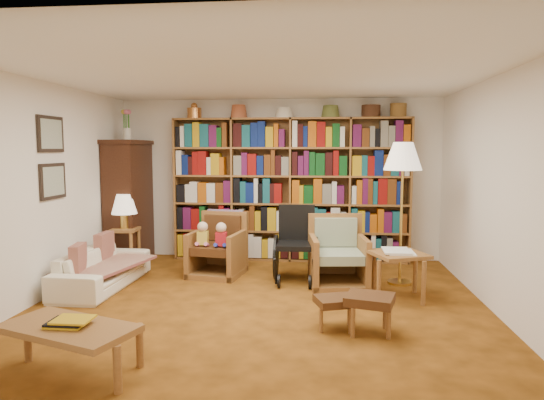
# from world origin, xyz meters

# --- Properties ---
(floor) EXTENTS (5.00, 5.00, 0.00)m
(floor) POSITION_xyz_m (0.00, 0.00, 0.00)
(floor) COLOR #945316
(floor) RESTS_ON ground
(ceiling) EXTENTS (5.00, 5.00, 0.00)m
(ceiling) POSITION_xyz_m (0.00, 0.00, 2.50)
(ceiling) COLOR white
(ceiling) RESTS_ON wall_back
(wall_back) EXTENTS (5.00, 0.00, 5.00)m
(wall_back) POSITION_xyz_m (0.00, 2.50, 1.25)
(wall_back) COLOR white
(wall_back) RESTS_ON floor
(wall_front) EXTENTS (5.00, 0.00, 5.00)m
(wall_front) POSITION_xyz_m (0.00, -2.50, 1.25)
(wall_front) COLOR white
(wall_front) RESTS_ON floor
(wall_left) EXTENTS (0.00, 5.00, 5.00)m
(wall_left) POSITION_xyz_m (-2.50, 0.00, 1.25)
(wall_left) COLOR white
(wall_left) RESTS_ON floor
(wall_right) EXTENTS (0.00, 5.00, 5.00)m
(wall_right) POSITION_xyz_m (2.50, 0.00, 1.25)
(wall_right) COLOR white
(wall_right) RESTS_ON floor
(bookshelf) EXTENTS (3.60, 0.30, 2.42)m
(bookshelf) POSITION_xyz_m (0.20, 2.33, 1.17)
(bookshelf) COLOR #9A622F
(bookshelf) RESTS_ON floor
(curio_cabinet) EXTENTS (0.50, 0.95, 2.40)m
(curio_cabinet) POSITION_xyz_m (-2.25, 2.00, 0.95)
(curio_cabinet) COLOR #391D0F
(curio_cabinet) RESTS_ON floor
(framed_pictures) EXTENTS (0.03, 0.52, 0.97)m
(framed_pictures) POSITION_xyz_m (-2.48, 0.30, 1.62)
(framed_pictures) COLOR black
(framed_pictures) RESTS_ON wall_left
(sofa) EXTENTS (1.62, 0.66, 0.47)m
(sofa) POSITION_xyz_m (-2.05, 0.60, 0.24)
(sofa) COLOR white
(sofa) RESTS_ON floor
(sofa_throw) EXTENTS (0.93, 1.38, 0.04)m
(sofa_throw) POSITION_xyz_m (-2.00, 0.60, 0.30)
(sofa_throw) COLOR beige
(sofa_throw) RESTS_ON sofa
(cushion_left) EXTENTS (0.12, 0.37, 0.37)m
(cushion_left) POSITION_xyz_m (-2.18, 0.95, 0.45)
(cushion_left) COLOR maroon
(cushion_left) RESTS_ON sofa
(cushion_right) EXTENTS (0.17, 0.36, 0.35)m
(cushion_right) POSITION_xyz_m (-2.18, 0.25, 0.45)
(cushion_right) COLOR maroon
(cushion_right) RESTS_ON sofa
(side_table_lamp) EXTENTS (0.39, 0.39, 0.59)m
(side_table_lamp) POSITION_xyz_m (-2.15, 1.57, 0.42)
(side_table_lamp) COLOR #9A622F
(side_table_lamp) RESTS_ON floor
(table_lamp) EXTENTS (0.37, 0.37, 0.50)m
(table_lamp) POSITION_xyz_m (-2.15, 1.57, 0.92)
(table_lamp) COLOR gold
(table_lamp) RESTS_ON side_table_lamp
(armchair_leather) EXTENTS (0.79, 0.82, 0.87)m
(armchair_leather) POSITION_xyz_m (-0.74, 1.39, 0.36)
(armchair_leather) COLOR #9A622F
(armchair_leather) RESTS_ON floor
(armchair_sage) EXTENTS (0.79, 0.81, 0.88)m
(armchair_sage) POSITION_xyz_m (0.89, 1.04, 0.34)
(armchair_sage) COLOR #9A622F
(armchair_sage) RESTS_ON floor
(wheelchair) EXTENTS (0.57, 0.79, 0.99)m
(wheelchair) POSITION_xyz_m (0.35, 1.17, 0.45)
(wheelchair) COLOR black
(wheelchair) RESTS_ON floor
(floor_lamp) EXTENTS (0.48, 0.48, 1.81)m
(floor_lamp) POSITION_xyz_m (1.69, 1.12, 1.56)
(floor_lamp) COLOR gold
(floor_lamp) RESTS_ON floor
(side_table_papers) EXTENTS (0.73, 0.73, 0.57)m
(side_table_papers) POSITION_xyz_m (1.56, 0.50, 0.46)
(side_table_papers) COLOR #9A622F
(side_table_papers) RESTS_ON floor
(footstool_a) EXTENTS (0.45, 0.41, 0.31)m
(footstool_a) POSITION_xyz_m (0.82, -0.55, 0.25)
(footstool_a) COLOR #542E16
(footstool_a) RESTS_ON floor
(footstool_b) EXTENTS (0.51, 0.47, 0.37)m
(footstool_b) POSITION_xyz_m (1.13, -0.63, 0.30)
(footstool_b) COLOR #542E16
(footstool_b) RESTS_ON floor
(coffee_table) EXTENTS (1.15, 0.83, 0.46)m
(coffee_table) POSITION_xyz_m (-1.23, -1.74, 0.35)
(coffee_table) COLOR #9A622F
(coffee_table) RESTS_ON floor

